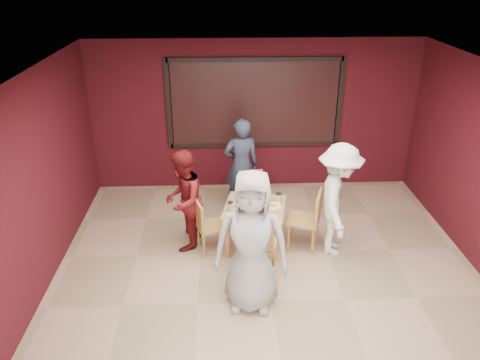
{
  "coord_description": "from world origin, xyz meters",
  "views": [
    {
      "loc": [
        -0.62,
        -4.79,
        4.04
      ],
      "look_at": [
        -0.36,
        1.3,
        1.14
      ],
      "focal_mm": 35.0,
      "sensor_mm": 36.0,
      "label": 1
    }
  ],
  "objects_px": {
    "chair_front": "(258,243)",
    "chair_right": "(309,217)",
    "dining_table": "(255,211)",
    "chair_back": "(252,193)",
    "diner_right": "(338,200)",
    "diner_front": "(251,242)",
    "chair_left": "(206,224)",
    "diner_left": "(183,200)",
    "diner_back": "(241,165)"
  },
  "relations": [
    {
      "from": "chair_front",
      "to": "chair_right",
      "type": "xyz_separation_m",
      "value": [
        0.82,
        0.68,
        -0.01
      ]
    },
    {
      "from": "chair_right",
      "to": "diner_front",
      "type": "xyz_separation_m",
      "value": [
        -0.95,
        -1.27,
        0.4
      ]
    },
    {
      "from": "dining_table",
      "to": "diner_front",
      "type": "distance_m",
      "value": 1.37
    },
    {
      "from": "diner_left",
      "to": "chair_right",
      "type": "bearing_deg",
      "value": 95.38
    },
    {
      "from": "chair_front",
      "to": "chair_right",
      "type": "relative_size",
      "value": 1.02
    },
    {
      "from": "chair_right",
      "to": "diner_right",
      "type": "height_order",
      "value": "diner_right"
    },
    {
      "from": "dining_table",
      "to": "chair_front",
      "type": "distance_m",
      "value": 0.73
    },
    {
      "from": "diner_front",
      "to": "diner_left",
      "type": "distance_m",
      "value": 1.69
    },
    {
      "from": "diner_back",
      "to": "chair_back",
      "type": "bearing_deg",
      "value": 106.14
    },
    {
      "from": "diner_front",
      "to": "diner_left",
      "type": "bearing_deg",
      "value": 131.34
    },
    {
      "from": "chair_back",
      "to": "chair_right",
      "type": "bearing_deg",
      "value": -48.6
    },
    {
      "from": "chair_back",
      "to": "dining_table",
      "type": "bearing_deg",
      "value": -90.85
    },
    {
      "from": "diner_front",
      "to": "diner_right",
      "type": "height_order",
      "value": "diner_front"
    },
    {
      "from": "chair_right",
      "to": "diner_right",
      "type": "relative_size",
      "value": 0.55
    },
    {
      "from": "diner_front",
      "to": "chair_back",
      "type": "bearing_deg",
      "value": 94.03
    },
    {
      "from": "chair_back",
      "to": "diner_right",
      "type": "bearing_deg",
      "value": -40.27
    },
    {
      "from": "dining_table",
      "to": "diner_front",
      "type": "relative_size",
      "value": 0.56
    },
    {
      "from": "chair_front",
      "to": "chair_right",
      "type": "height_order",
      "value": "chair_front"
    },
    {
      "from": "diner_right",
      "to": "chair_right",
      "type": "bearing_deg",
      "value": 87.04
    },
    {
      "from": "diner_back",
      "to": "diner_left",
      "type": "relative_size",
      "value": 1.07
    },
    {
      "from": "chair_left",
      "to": "diner_left",
      "type": "relative_size",
      "value": 0.54
    },
    {
      "from": "chair_front",
      "to": "chair_right",
      "type": "bearing_deg",
      "value": 39.72
    },
    {
      "from": "chair_right",
      "to": "diner_front",
      "type": "distance_m",
      "value": 1.64
    },
    {
      "from": "chair_front",
      "to": "diner_back",
      "type": "relative_size",
      "value": 0.57
    },
    {
      "from": "chair_right",
      "to": "chair_back",
      "type": "bearing_deg",
      "value": 131.4
    },
    {
      "from": "chair_left",
      "to": "chair_right",
      "type": "height_order",
      "value": "chair_right"
    },
    {
      "from": "chair_right",
      "to": "diner_left",
      "type": "distance_m",
      "value": 1.9
    },
    {
      "from": "chair_right",
      "to": "chair_left",
      "type": "bearing_deg",
      "value": -178.65
    },
    {
      "from": "dining_table",
      "to": "chair_left",
      "type": "relative_size",
      "value": 1.24
    },
    {
      "from": "dining_table",
      "to": "diner_right",
      "type": "distance_m",
      "value": 1.23
    },
    {
      "from": "diner_front",
      "to": "chair_left",
      "type": "bearing_deg",
      "value": 123.25
    },
    {
      "from": "diner_back",
      "to": "diner_right",
      "type": "distance_m",
      "value": 1.92
    },
    {
      "from": "diner_front",
      "to": "diner_right",
      "type": "distance_m",
      "value": 1.78
    },
    {
      "from": "chair_back",
      "to": "chair_left",
      "type": "height_order",
      "value": "chair_back"
    },
    {
      "from": "diner_front",
      "to": "diner_right",
      "type": "relative_size",
      "value": 1.09
    },
    {
      "from": "chair_right",
      "to": "diner_front",
      "type": "height_order",
      "value": "diner_front"
    },
    {
      "from": "diner_back",
      "to": "diner_left",
      "type": "xyz_separation_m",
      "value": [
        -0.92,
        -1.15,
        -0.05
      ]
    },
    {
      "from": "chair_front",
      "to": "diner_front",
      "type": "bearing_deg",
      "value": -103.01
    },
    {
      "from": "diner_front",
      "to": "diner_left",
      "type": "xyz_separation_m",
      "value": [
        -0.93,
        1.41,
        -0.15
      ]
    },
    {
      "from": "dining_table",
      "to": "diner_left",
      "type": "distance_m",
      "value": 1.08
    },
    {
      "from": "chair_left",
      "to": "diner_back",
      "type": "height_order",
      "value": "diner_back"
    },
    {
      "from": "chair_front",
      "to": "diner_right",
      "type": "xyz_separation_m",
      "value": [
        1.2,
        0.58,
        0.32
      ]
    },
    {
      "from": "diner_right",
      "to": "dining_table",
      "type": "bearing_deg",
      "value": 94.0
    },
    {
      "from": "diner_back",
      "to": "diner_right",
      "type": "relative_size",
      "value": 0.97
    },
    {
      "from": "diner_left",
      "to": "diner_right",
      "type": "distance_m",
      "value": 2.28
    },
    {
      "from": "chair_front",
      "to": "diner_front",
      "type": "xyz_separation_m",
      "value": [
        -0.14,
        -0.6,
        0.39
      ]
    },
    {
      "from": "chair_left",
      "to": "diner_back",
      "type": "xyz_separation_m",
      "value": [
        0.58,
        1.32,
        0.36
      ]
    },
    {
      "from": "chair_front",
      "to": "diner_right",
      "type": "height_order",
      "value": "diner_right"
    },
    {
      "from": "chair_back",
      "to": "diner_back",
      "type": "xyz_separation_m",
      "value": [
        -0.16,
        0.37,
        0.35
      ]
    },
    {
      "from": "diner_front",
      "to": "diner_back",
      "type": "height_order",
      "value": "diner_front"
    }
  ]
}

